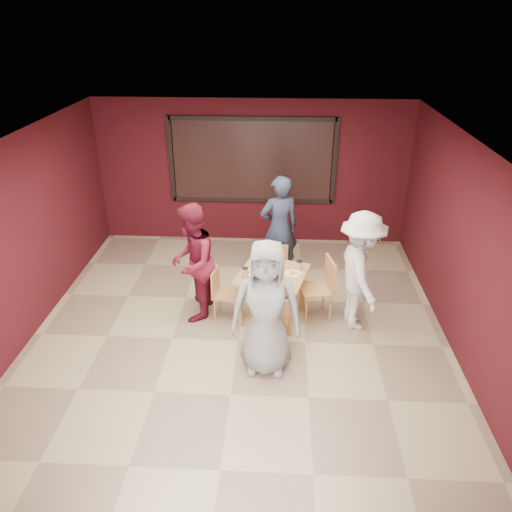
# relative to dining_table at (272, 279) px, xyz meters

# --- Properties ---
(floor) EXTENTS (7.00, 7.00, 0.00)m
(floor) POSITION_rel_dining_table_xyz_m (-0.46, -0.65, -0.66)
(floor) COLOR tan
(floor) RESTS_ON ground
(window_blinds) EXTENTS (3.00, 0.02, 1.50)m
(window_blinds) POSITION_rel_dining_table_xyz_m (-0.46, 2.80, 0.99)
(window_blinds) COLOR black
(dining_table) EXTENTS (1.18, 1.18, 0.91)m
(dining_table) POSITION_rel_dining_table_xyz_m (0.00, 0.00, 0.00)
(dining_table) COLOR tan
(dining_table) RESTS_ON floor
(chair_front) EXTENTS (0.46, 0.46, 0.86)m
(chair_front) POSITION_rel_dining_table_xyz_m (0.02, -0.82, -0.18)
(chair_front) COLOR #BF734A
(chair_front) RESTS_ON floor
(chair_back) EXTENTS (0.43, 0.43, 0.83)m
(chair_back) POSITION_rel_dining_table_xyz_m (0.03, 0.72, -0.19)
(chair_back) COLOR #BF734A
(chair_back) RESTS_ON floor
(chair_left) EXTENTS (0.44, 0.44, 0.80)m
(chair_left) POSITION_rel_dining_table_xyz_m (-0.75, -0.01, -0.21)
(chair_left) COLOR #BF734A
(chair_left) RESTS_ON floor
(chair_right) EXTENTS (0.55, 0.55, 0.95)m
(chair_right) POSITION_rel_dining_table_xyz_m (0.74, 0.07, -0.12)
(chair_right) COLOR #BF734A
(chair_right) RESTS_ON floor
(diner_front) EXTENTS (0.92, 0.61, 1.84)m
(diner_front) POSITION_rel_dining_table_xyz_m (-0.05, -1.20, 0.25)
(diner_front) COLOR gray
(diner_front) RESTS_ON floor
(diner_back) EXTENTS (0.78, 0.64, 1.84)m
(diner_back) POSITION_rel_dining_table_xyz_m (0.08, 1.30, 0.26)
(diner_back) COLOR #2D3750
(diner_back) RESTS_ON floor
(diner_left) EXTENTS (0.72, 0.91, 1.81)m
(diner_left) POSITION_rel_dining_table_xyz_m (-1.19, 0.00, 0.24)
(diner_left) COLOR maroon
(diner_left) RESTS_ON floor
(diner_right) EXTENTS (0.84, 1.25, 1.80)m
(diner_right) POSITION_rel_dining_table_xyz_m (1.26, -0.14, 0.23)
(diner_right) COLOR silver
(diner_right) RESTS_ON floor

